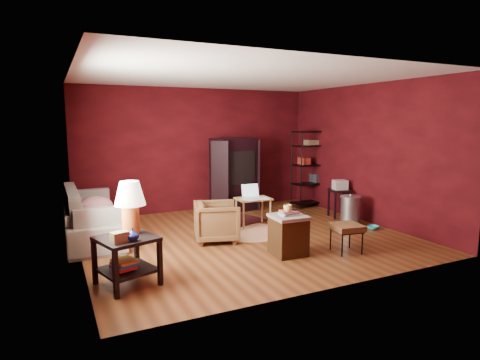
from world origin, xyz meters
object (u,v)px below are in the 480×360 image
object	(u,v)px
armchair	(217,220)
hamper	(288,234)
tv_armoire	(234,173)
side_table	(128,223)
laptop_desk	(253,201)
sofa	(92,215)
wire_shelving	(311,165)

from	to	relation	value
armchair	hamper	distance (m)	1.36
tv_armoire	hamper	bearing A→B (deg)	-110.23
side_table	laptop_desk	xyz separation A→B (m)	(2.70, 1.80, -0.27)
sofa	wire_shelving	world-z (taller)	wire_shelving
laptop_desk	tv_armoire	xyz separation A→B (m)	(0.23, 1.39, 0.37)
sofa	side_table	size ratio (longest dim) A/B	1.73
side_table	hamper	bearing A→B (deg)	0.94
laptop_desk	wire_shelving	xyz separation A→B (m)	(2.13, 1.09, 0.50)
sofa	tv_armoire	bearing A→B (deg)	-71.79
tv_armoire	side_table	bearing A→B (deg)	-143.46
armchair	wire_shelving	bearing A→B (deg)	-45.92
hamper	laptop_desk	distance (m)	1.79
side_table	laptop_desk	world-z (taller)	side_table
sofa	armchair	xyz separation A→B (m)	(1.94, -1.00, -0.07)
hamper	tv_armoire	world-z (taller)	tv_armoire
armchair	laptop_desk	world-z (taller)	laptop_desk
armchair	side_table	world-z (taller)	side_table
side_table	hamper	size ratio (longest dim) A/B	1.81
sofa	hamper	xyz separation A→B (m)	(2.66, -2.16, -0.11)
sofa	wire_shelving	xyz separation A→B (m)	(5.09, 0.70, 0.56)
armchair	sofa	bearing A→B (deg)	78.44
hamper	wire_shelving	size ratio (longest dim) A/B	0.39
wire_shelving	side_table	bearing A→B (deg)	-153.32
hamper	tv_armoire	distance (m)	3.24
hamper	laptop_desk	xyz separation A→B (m)	(0.29, 1.76, 0.18)
side_table	laptop_desk	distance (m)	3.26
laptop_desk	tv_armoire	distance (m)	1.45
sofa	tv_armoire	world-z (taller)	tv_armoire
hamper	wire_shelving	distance (m)	3.80
hamper	wire_shelving	xyz separation A→B (m)	(2.43, 2.85, 0.68)
armchair	laptop_desk	xyz separation A→B (m)	(1.02, 0.61, 0.13)
laptop_desk	hamper	bearing A→B (deg)	-96.71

